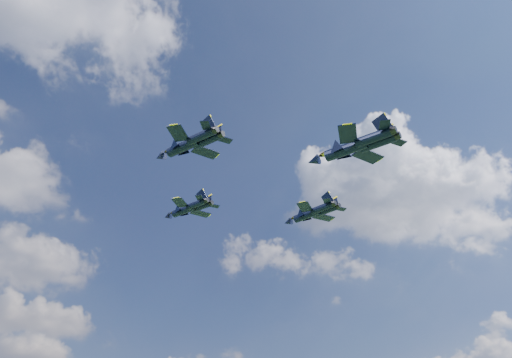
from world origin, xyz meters
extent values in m
cylinder|color=black|center=(-8.85, 26.66, 59.38)|extent=(4.13, 7.85, 1.56)
cone|color=black|center=(-10.57, 31.37, 59.38)|extent=(2.15, 2.62, 1.47)
ellipsoid|color=brown|center=(-9.83, 29.34, 59.85)|extent=(1.64, 2.61, 0.71)
cube|color=black|center=(-11.18, 23.96, 59.38)|extent=(4.46, 4.34, 0.16)
cube|color=black|center=(-5.33, 26.10, 59.38)|extent=(4.05, 2.38, 0.16)
cube|color=black|center=(-8.80, 19.95, 59.38)|extent=(2.35, 2.41, 0.12)
cube|color=black|center=(-4.57, 21.49, 59.38)|extent=(2.24, 1.57, 0.12)
cube|color=black|center=(-7.81, 21.05, 60.59)|extent=(1.46, 2.21, 2.60)
cube|color=black|center=(-6.03, 21.70, 60.59)|extent=(1.37, 2.57, 2.60)
cylinder|color=black|center=(-20.25, 3.62, 58.08)|extent=(4.60, 8.36, 1.67)
cone|color=black|center=(-22.22, 8.62, 58.08)|extent=(2.34, 2.81, 1.57)
ellipsoid|color=brown|center=(-21.37, 6.47, 58.59)|extent=(1.81, 2.79, 0.76)
cube|color=black|center=(-22.68, 0.68, 58.08)|extent=(4.74, 4.67, 0.17)
cube|color=black|center=(-16.48, 3.12, 58.08)|extent=(4.28, 2.45, 0.17)
cube|color=black|center=(-20.02, -3.54, 58.08)|extent=(2.50, 2.59, 0.13)
cube|color=black|center=(-15.54, -1.78, 58.08)|extent=(2.36, 1.63, 0.13)
cube|color=black|center=(-19.00, -2.35, 59.37)|extent=(1.62, 2.33, 2.79)
cube|color=black|center=(-17.11, -1.60, 59.37)|extent=(1.48, 2.75, 2.79)
cylinder|color=black|center=(13.38, 13.30, 58.84)|extent=(3.67, 8.45, 1.66)
cone|color=black|center=(12.05, 18.48, 58.84)|extent=(2.11, 2.71, 1.57)
ellipsoid|color=brown|center=(12.63, 16.25, 59.35)|extent=(1.53, 2.78, 0.76)
cube|color=black|center=(10.62, 10.69, 58.84)|extent=(4.84, 4.44, 0.17)
cube|color=black|center=(17.05, 12.34, 58.84)|extent=(4.52, 2.94, 0.17)
cube|color=black|center=(12.73, 6.19, 58.84)|extent=(2.57, 2.51, 0.13)
cube|color=black|center=(17.37, 7.38, 58.84)|extent=(2.48, 1.86, 0.13)
cube|color=black|center=(13.89, 7.25, 60.13)|extent=(1.33, 2.48, 2.77)
cube|color=black|center=(15.85, 7.75, 60.13)|extent=(1.38, 2.76, 2.77)
cylinder|color=black|center=(2.18, -10.93, 57.63)|extent=(5.34, 9.62, 1.92)
cone|color=black|center=(-0.11, -5.19, 57.63)|extent=(2.71, 3.25, 1.81)
ellipsoid|color=brown|center=(0.88, -7.67, 58.22)|extent=(2.10, 3.22, 0.87)
cube|color=black|center=(-0.59, -14.34, 57.63)|extent=(5.46, 5.40, 0.19)
cube|color=black|center=(6.54, -11.49, 57.63)|extent=(4.92, 2.79, 0.19)
cube|color=black|center=(2.49, -19.19, 57.63)|extent=(2.87, 2.99, 0.15)
cube|color=black|center=(7.64, -17.14, 57.63)|extent=(2.72, 1.87, 0.15)
cube|color=black|center=(3.66, -17.81, 59.12)|extent=(1.88, 2.68, 3.21)
cube|color=black|center=(5.84, -16.94, 59.12)|extent=(1.71, 3.16, 3.21)
camera|label=1|loc=(-47.58, -59.49, 11.72)|focal=35.00mm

